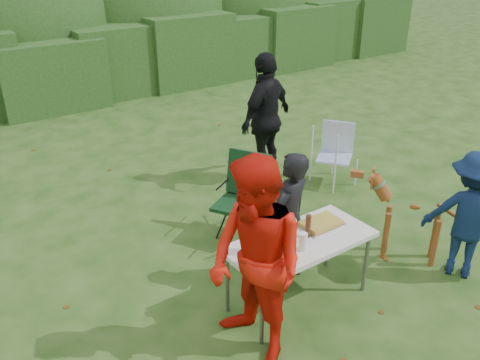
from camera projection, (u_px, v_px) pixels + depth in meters
ground at (281, 292)px, 5.41m from camera, size 80.00×80.00×0.00m
hedge_row at (46, 68)px, 10.92m from camera, size 22.00×1.40×1.70m
shrub_backdrop at (20, 22)px, 11.77m from camera, size 20.00×2.60×3.20m
folding_table at (300, 244)px, 4.99m from camera, size 1.50×0.70×0.74m
person_cook at (289, 220)px, 5.29m from camera, size 0.63×0.50×1.50m
person_red_jacket at (256, 265)px, 4.22m from camera, size 0.74×0.94×1.90m
person_black_puffy at (266, 119)px, 7.51m from camera, size 1.24×0.83×1.96m
child at (470, 215)px, 5.42m from camera, size 0.92×1.08×1.45m
dog at (413, 219)px, 5.77m from camera, size 0.99×1.11×1.02m
camping_chair at (240, 199)px, 6.16m from camera, size 0.91×0.91×1.06m
lawn_chair at (335, 155)px, 7.58m from camera, size 0.77×0.77×0.93m
food_tray at (321, 225)px, 5.20m from camera, size 0.45×0.30×0.02m
focaccia_bread at (321, 222)px, 5.18m from camera, size 0.40×0.26×0.04m
mustard_bottle at (292, 247)px, 4.66m from camera, size 0.06×0.06×0.20m
ketchup_bottle at (269, 248)px, 4.64m from camera, size 0.06×0.06×0.22m
beer_bottle at (308, 226)px, 4.96m from camera, size 0.06×0.06×0.24m
paper_towel_roll at (252, 241)px, 4.71m from camera, size 0.12×0.12×0.26m
cup_stack at (303, 242)px, 4.76m from camera, size 0.08×0.08×0.18m
pasta_bowl at (284, 225)px, 5.12m from camera, size 0.26×0.26×0.10m
plate_stack at (254, 262)px, 4.58m from camera, size 0.24×0.24×0.05m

